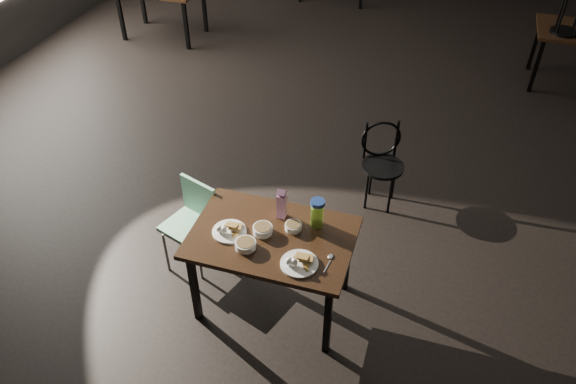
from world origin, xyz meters
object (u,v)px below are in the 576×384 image
(bentwood_chair, at_px, (382,158))
(school_chair, at_px, (192,217))
(water_bottle, at_px, (317,213))
(juice_carton, at_px, (282,204))
(main_table, at_px, (272,243))

(bentwood_chair, height_order, school_chair, bentwood_chair)
(water_bottle, bearing_deg, juice_carton, 177.44)
(main_table, xyz_separation_m, bentwood_chair, (0.57, 1.54, -0.17))
(juice_carton, bearing_deg, main_table, -91.48)
(main_table, bearing_deg, bentwood_chair, 69.68)
(main_table, xyz_separation_m, water_bottle, (0.28, 0.21, 0.20))
(juice_carton, bearing_deg, water_bottle, -2.56)
(water_bottle, relative_size, bentwood_chair, 0.28)
(juice_carton, xyz_separation_m, water_bottle, (0.28, -0.01, -0.00))
(juice_carton, bearing_deg, bentwood_chair, 66.77)
(main_table, distance_m, bentwood_chair, 1.65)
(main_table, bearing_deg, water_bottle, 36.88)
(water_bottle, bearing_deg, main_table, -143.12)
(main_table, relative_size, water_bottle, 5.09)
(water_bottle, distance_m, bentwood_chair, 1.41)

